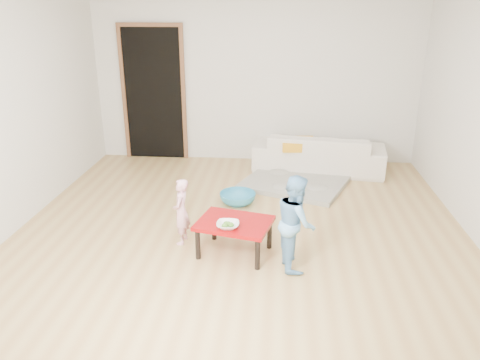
# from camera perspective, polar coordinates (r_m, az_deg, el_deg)

# --- Properties ---
(floor) EXTENTS (5.00, 5.00, 0.01)m
(floor) POSITION_cam_1_polar(r_m,az_deg,el_deg) (5.34, 0.19, -5.77)
(floor) COLOR #AD834A
(floor) RESTS_ON ground
(back_wall) EXTENTS (5.00, 0.02, 2.60)m
(back_wall) POSITION_cam_1_polar(r_m,az_deg,el_deg) (7.35, 1.88, 12.29)
(back_wall) COLOR silver
(back_wall) RESTS_ON floor
(left_wall) EXTENTS (0.02, 5.00, 2.60)m
(left_wall) POSITION_cam_1_polar(r_m,az_deg,el_deg) (5.68, -26.07, 7.65)
(left_wall) COLOR silver
(left_wall) RESTS_ON floor
(doorway) EXTENTS (1.02, 0.08, 2.11)m
(doorway) POSITION_cam_1_polar(r_m,az_deg,el_deg) (7.63, -10.43, 10.19)
(doorway) COLOR brown
(doorway) RESTS_ON back_wall
(sofa) EXTENTS (2.01, 1.01, 0.56)m
(sofa) POSITION_cam_1_polar(r_m,az_deg,el_deg) (7.15, 9.59, 3.38)
(sofa) COLOR beige
(sofa) RESTS_ON floor
(cushion) EXTENTS (0.54, 0.49, 0.13)m
(cushion) POSITION_cam_1_polar(r_m,az_deg,el_deg) (6.97, 7.10, 4.38)
(cushion) COLOR orange
(cushion) RESTS_ON sofa
(red_table) EXTENTS (0.82, 0.69, 0.36)m
(red_table) POSITION_cam_1_polar(r_m,az_deg,el_deg) (4.74, -0.68, -7.01)
(red_table) COLOR #8D0709
(red_table) RESTS_ON floor
(bowl) EXTENTS (0.22, 0.22, 0.05)m
(bowl) POSITION_cam_1_polar(r_m,az_deg,el_deg) (4.52, -1.49, -5.53)
(bowl) COLOR white
(bowl) RESTS_ON red_table
(broccoli) EXTENTS (0.12, 0.12, 0.06)m
(broccoli) POSITION_cam_1_polar(r_m,az_deg,el_deg) (4.52, -1.49, -5.52)
(broccoli) COLOR #2D5919
(broccoli) RESTS_ON red_table
(child_pink) EXTENTS (0.18, 0.27, 0.71)m
(child_pink) POSITION_cam_1_polar(r_m,az_deg,el_deg) (4.91, -7.18, -3.84)
(child_pink) COLOR #DC6482
(child_pink) RESTS_ON floor
(child_blue) EXTENTS (0.42, 0.50, 0.93)m
(child_blue) POSITION_cam_1_polar(r_m,az_deg,el_deg) (4.43, 6.82, -5.11)
(child_blue) COLOR #65BAEA
(child_blue) RESTS_ON floor
(basin) EXTENTS (0.46, 0.46, 0.14)m
(basin) POSITION_cam_1_polar(r_m,az_deg,el_deg) (5.92, -0.29, -2.25)
(basin) COLOR teal
(basin) RESTS_ON floor
(blanket) EXTENTS (1.63, 1.50, 0.07)m
(blanket) POSITION_cam_1_polar(r_m,az_deg,el_deg) (6.58, 6.67, -0.33)
(blanket) COLOR #9D998A
(blanket) RESTS_ON floor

